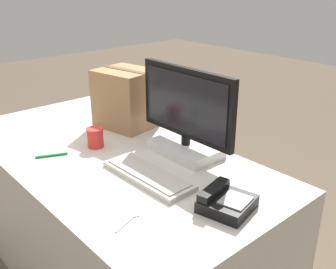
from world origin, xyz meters
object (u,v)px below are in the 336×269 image
(spoon, at_px, (132,218))
(desk_phone, at_px, (226,202))
(paper_cup_right, at_px, (95,138))
(cardboard_box, at_px, (126,98))
(pen_marker, at_px, (52,155))
(keyboard, at_px, (148,175))
(monitor, at_px, (186,120))

(spoon, bearing_deg, desk_phone, -49.97)
(paper_cup_right, height_order, cardboard_box, cardboard_box)
(paper_cup_right, bearing_deg, pen_marker, -100.92)
(keyboard, height_order, desk_phone, desk_phone)
(pen_marker, bearing_deg, paper_cup_right, -167.36)
(keyboard, bearing_deg, desk_phone, 8.77)
(spoon, xyz_separation_m, pen_marker, (-0.67, 0.02, 0.00))
(desk_phone, bearing_deg, paper_cup_right, 170.92)
(paper_cup_right, distance_m, cardboard_box, 0.36)
(desk_phone, distance_m, cardboard_box, 1.00)
(desk_phone, bearing_deg, pen_marker, -175.05)
(pen_marker, bearing_deg, desk_phone, 131.76)
(monitor, xyz_separation_m, keyboard, (0.07, -0.29, -0.16))
(keyboard, xyz_separation_m, desk_phone, (0.38, 0.07, 0.02))
(keyboard, relative_size, desk_phone, 2.05)
(monitor, distance_m, keyboard, 0.34)
(cardboard_box, xyz_separation_m, pen_marker, (0.11, -0.52, -0.16))
(desk_phone, relative_size, cardboard_box, 0.63)
(keyboard, bearing_deg, cardboard_box, 150.81)
(desk_phone, xyz_separation_m, spoon, (-0.18, -0.30, -0.03))
(monitor, xyz_separation_m, cardboard_box, (-0.51, 0.02, -0.01))
(keyboard, relative_size, pen_marker, 3.17)
(keyboard, relative_size, cardboard_box, 1.29)
(pen_marker, bearing_deg, keyboard, 137.98)
(spoon, height_order, cardboard_box, cardboard_box)
(monitor, height_order, paper_cup_right, monitor)
(desk_phone, bearing_deg, keyboard, 176.54)
(keyboard, distance_m, pen_marker, 0.52)
(desk_phone, distance_m, paper_cup_right, 0.81)
(keyboard, distance_m, spoon, 0.31)
(spoon, bearing_deg, pen_marker, 69.41)
(desk_phone, distance_m, pen_marker, 0.90)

